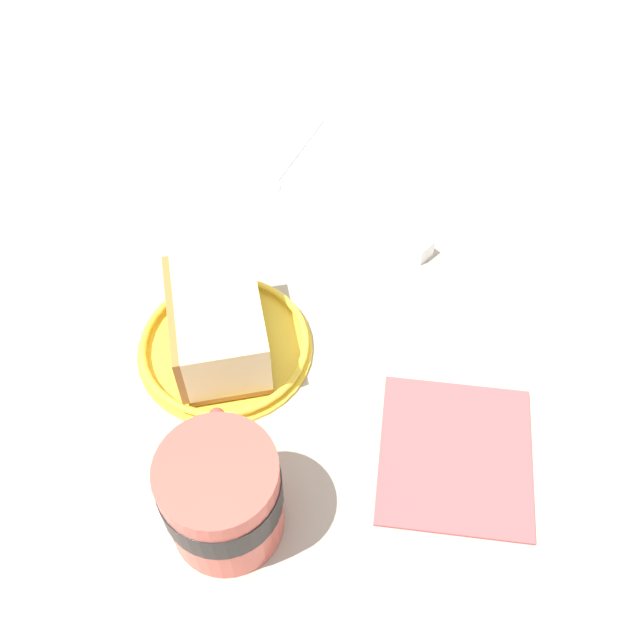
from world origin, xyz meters
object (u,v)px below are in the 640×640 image
object	(u,v)px
cake_slice	(218,324)
tea_mug	(222,493)
teaspoon	(281,172)
sugar_cube	(420,249)
small_plate	(225,345)
folded_napkin	(456,454)

from	to	relation	value
cake_slice	tea_mug	xyz separation A→B (cm)	(-1.07, -15.45, 1.23)
teaspoon	sugar_cube	xyz separation A→B (cm)	(11.38, -13.35, 0.60)
small_plate	folded_napkin	size ratio (longest dim) A/B	1.17
tea_mug	folded_napkin	xyz separation A→B (cm)	(18.21, 2.11, -4.74)
sugar_cube	teaspoon	bearing A→B (deg)	130.44
cake_slice	teaspoon	distance (cm)	22.79
folded_napkin	sugar_cube	distance (cm)	21.10
folded_napkin	sugar_cube	world-z (taller)	sugar_cube
folded_napkin	small_plate	bearing A→B (deg)	141.66
teaspoon	sugar_cube	size ratio (longest dim) A/B	6.22
teaspoon	sugar_cube	distance (cm)	17.55
teaspoon	sugar_cube	bearing A→B (deg)	-49.56
teaspoon	tea_mug	bearing A→B (deg)	-104.41
tea_mug	small_plate	bearing A→B (deg)	85.05
cake_slice	sugar_cube	xyz separation A→B (cm)	(19.66, 7.60, -2.86)
cake_slice	tea_mug	bearing A→B (deg)	-93.95
tea_mug	teaspoon	xyz separation A→B (cm)	(9.35, 36.39, -4.69)
small_plate	folded_napkin	world-z (taller)	small_plate
small_plate	teaspoon	bearing A→B (deg)	69.06
teaspoon	folded_napkin	distance (cm)	35.41
small_plate	tea_mug	world-z (taller)	tea_mug
small_plate	sugar_cube	size ratio (longest dim) A/B	8.03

